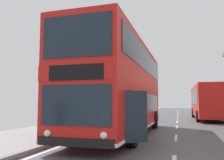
# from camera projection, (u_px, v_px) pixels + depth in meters

# --- Properties ---
(double_decker_bus_main) EXTENTS (3.16, 10.83, 4.40)m
(double_decker_bus_main) POSITION_uv_depth(u_px,v_px,m) (122.00, 88.00, 11.92)
(double_decker_bus_main) COLOR red
(double_decker_bus_main) RESTS_ON ground
(background_bus_far_lane) EXTENTS (2.65, 10.79, 3.11)m
(background_bus_far_lane) POSITION_uv_depth(u_px,v_px,m) (208.00, 101.00, 22.72)
(background_bus_far_lane) COLOR red
(background_bus_far_lane) RESTS_ON ground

